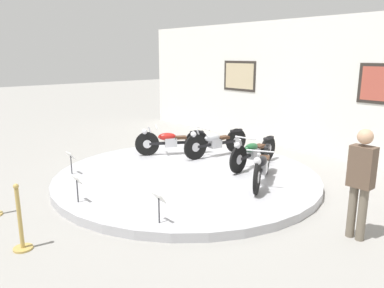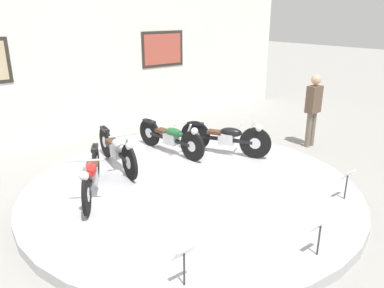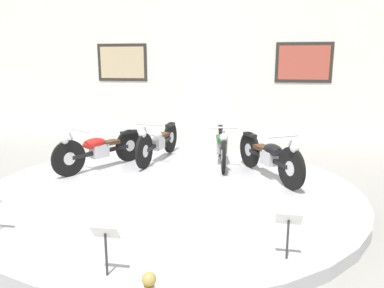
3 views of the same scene
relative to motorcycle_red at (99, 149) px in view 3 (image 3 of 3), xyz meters
name	(u,v)px [view 3 (image 3 of 3)]	position (x,y,z in m)	size (l,w,h in m)	color
ground_plane	(172,196)	(1.55, -0.74, -0.55)	(60.00, 60.00, 0.00)	gray
display_platform	(172,191)	(1.55, -0.74, -0.47)	(5.94, 5.94, 0.17)	#ADADB2
back_wall	(210,70)	(1.55, 3.72, 1.36)	(14.00, 0.22, 3.83)	white
motorcycle_red	(99,149)	(0.00, 0.00, 0.00)	(1.06, 1.74, 0.80)	black
motorcycle_silver	(158,141)	(0.90, 0.79, 0.01)	(0.54, 2.01, 0.81)	black
motorcycle_green	(222,144)	(2.21, 0.79, 0.00)	(0.54, 1.98, 0.80)	black
motorcycle_black	(270,155)	(3.11, 0.00, 0.01)	(1.07, 1.78, 0.81)	black
info_placard_front_centre	(105,239)	(1.55, -3.36, -0.02)	(0.26, 0.11, 0.51)	#333338
info_placard_front_right	(288,225)	(3.24, -2.75, -0.02)	(0.26, 0.11, 0.51)	#333338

